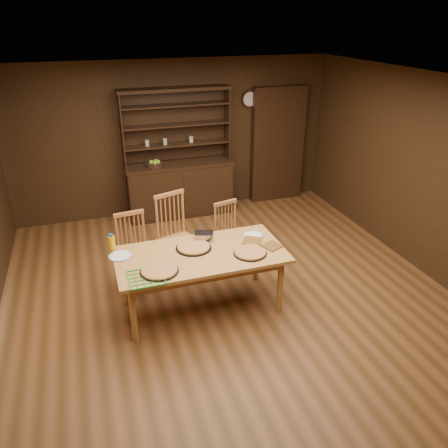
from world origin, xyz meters
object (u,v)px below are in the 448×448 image
object	(u,v)px
dining_table	(201,259)
chair_left	(134,247)
juice_bottle	(112,243)
china_hutch	(179,182)
chair_right	(228,232)
chair_center	(175,231)

from	to	relation	value
dining_table	chair_left	xyz separation A→B (m)	(-0.68, 0.80, -0.15)
dining_table	juice_bottle	distance (m)	1.04
china_hutch	dining_table	distance (m)	2.81
china_hutch	chair_right	distance (m)	1.89
chair_left	juice_bottle	size ratio (longest dim) A/B	4.58
dining_table	china_hutch	bearing A→B (deg)	82.10
chair_left	chair_right	size ratio (longest dim) A/B	1.08
chair_right	juice_bottle	size ratio (longest dim) A/B	4.26
dining_table	chair_left	size ratio (longest dim) A/B	1.97
chair_center	chair_right	distance (m)	0.77
chair_right	juice_bottle	distance (m)	1.73
chair_center	chair_left	bearing A→B (deg)	175.17
china_hutch	juice_bottle	xyz separation A→B (m)	(-1.34, -2.41, 0.25)
chair_left	juice_bottle	world-z (taller)	chair_left
china_hutch	juice_bottle	bearing A→B (deg)	-119.14
chair_right	juice_bottle	xyz separation A→B (m)	(-1.61, -0.53, 0.36)
chair_right	dining_table	bearing A→B (deg)	-139.61
chair_center	china_hutch	bearing A→B (deg)	57.41
chair_left	juice_bottle	distance (m)	0.60
dining_table	chair_left	world-z (taller)	chair_left
china_hutch	juice_bottle	world-z (taller)	china_hutch
china_hutch	dining_table	xyz separation A→B (m)	(-0.39, -2.78, 0.08)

